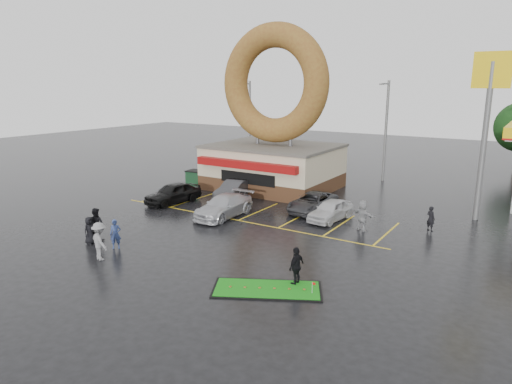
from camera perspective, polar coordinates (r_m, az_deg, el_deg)
The scene contains 19 objects.
ground at distance 27.22m, azimuth -6.36°, elevation -5.29°, with size 120.00×120.00×0.00m, color black.
donut_shop at distance 38.43m, azimuth 2.20°, elevation 7.06°, with size 10.20×8.70×13.50m.
shell_sign at distance 32.17m, azimuth 27.04°, elevation 9.63°, with size 2.20×0.36×10.60m.
streetlight_left at distance 47.96m, azimuth -0.83°, elevation 8.69°, with size 0.40×2.21×9.00m.
streetlight_mid at distance 42.88m, azimuth 15.90°, elevation 7.64°, with size 0.40×2.21×9.00m.
car_black at distance 34.45m, azimuth -10.33°, elevation -0.12°, with size 1.81×4.50×1.53m, color black.
car_dgrey at distance 35.23m, azimuth -2.74°, elevation 0.29°, with size 1.52×4.36×1.44m, color #313134.
car_silver at distance 30.50m, azimuth -4.04°, elevation -1.78°, with size 2.03×4.99×1.45m, color #B6B6BC.
car_grey at distance 31.95m, azimuth 7.08°, elevation -1.28°, with size 2.16×4.68×1.30m, color #333235.
car_white at distance 30.05m, azimuth 9.32°, elevation -2.25°, with size 1.60×3.96×1.35m, color silver.
person_blue at distance 25.72m, azimuth -17.16°, elevation -5.05°, with size 0.59×0.39×1.61m, color navy.
person_blackjkt at distance 27.36m, azimuth -19.36°, elevation -3.82°, with size 0.92×0.71×1.88m, color black.
person_hoodie at distance 24.30m, azimuth -18.97°, elevation -5.85°, with size 1.26×0.72×1.95m, color gray.
person_bystander at distance 26.94m, azimuth -20.07°, elevation -4.52°, with size 0.75×0.49×1.54m, color black.
person_cameraman at distance 20.33m, azimuth 5.07°, elevation -9.22°, with size 1.03×0.43×1.75m, color black.
person_walker_near at distance 28.29m, azimuth 13.19°, elevation -2.87°, with size 1.73×0.55×1.87m, color #9C9D9F.
person_walker_far at distance 29.45m, azimuth 21.00°, elevation -3.12°, with size 0.56×0.37×1.53m, color black.
dumpster at distance 39.86m, azimuth -7.27°, elevation 1.64°, with size 1.80×1.20×1.30m, color #183E22.
putting_green at distance 20.10m, azimuth 1.39°, elevation -12.04°, with size 5.09×3.97×0.59m.
Camera 1 is at (16.35, -19.97, 8.65)m, focal length 32.00 mm.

